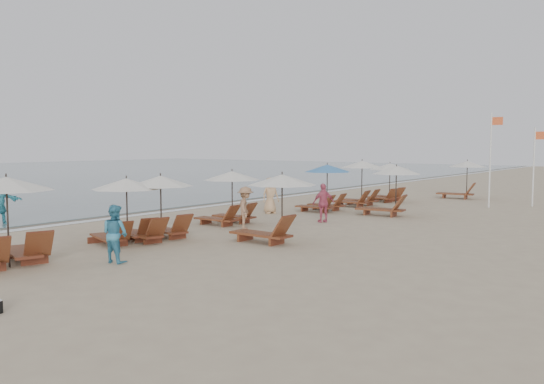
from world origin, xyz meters
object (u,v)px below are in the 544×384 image
Objects in this scene: beachgoer_mid_b at (246,208)px; beachgoer_far_a at (324,203)px; lounger_station_1 at (123,209)px; beachgoer_mid_a at (115,234)px; lounger_station_5 at (358,183)px; inland_station_0 at (272,203)px; inland_station_1 at (388,187)px; inland_station_2 at (462,177)px; lounger_station_6 at (387,180)px; lounger_station_2 at (156,208)px; beachgoer_far_b at (270,195)px; lounger_station_4 at (323,187)px; lounger_station_0 at (3,222)px; flag_pole_near at (491,156)px; lounger_station_3 at (228,197)px.

beachgoer_far_a is (1.29, 3.42, -0.01)m from beachgoer_mid_b.
lounger_station_1 reaches higher than beachgoer_mid_a.
lounger_station_5 is 11.80m from inland_station_0.
inland_station_1 is 1.01× the size of inland_station_2.
lounger_station_6 is at bearing 87.40° from lounger_station_1.
lounger_station_1 is 1.12m from lounger_station_2.
lounger_station_4 is at bearing -8.99° from beachgoer_far_b.
beachgoer_far_b is (-1.41, 13.25, -0.33)m from lounger_station_0.
lounger_station_6 is at bearing 88.64° from lounger_station_2.
inland_station_2 is (3.10, 20.73, 0.23)m from lounger_station_2.
lounger_station_1 is at bearing 127.25° from beachgoer_mid_b.
inland_station_1 is at bearing 90.66° from inland_station_0.
lounger_station_2 reaches higher than beachgoer_mid_b.
flag_pole_near is at bearing 47.66° from lounger_station_4.
lounger_station_0 is at bearing -91.20° from lounger_station_6.
lounger_station_3 is at bearing -94.82° from lounger_station_6.
lounger_station_2 is at bearing -90.24° from lounger_station_4.
lounger_station_5 is (0.66, 14.36, 0.07)m from lounger_station_1.
inland_station_2 is (3.06, 10.42, 0.14)m from lounger_station_4.
lounger_station_0 reaches higher than inland_station_2.
lounger_station_2 is 3.70m from beachgoer_mid_b.
lounger_station_4 reaches higher than beachgoer_far_a.
inland_station_0 and inland_station_1 have the same top height.
beachgoer_mid_b is (-2.41, -7.06, -0.47)m from inland_station_1.
inland_station_1 is at bearing -102.02° from beachgoer_mid_a.
beachgoer_mid_b is at bearing 76.83° from lounger_station_2.
inland_station_2 is at bearing 125.20° from flag_pole_near.
beachgoer_mid_b is at bearing -127.14° from beachgoer_far_b.
beachgoer_mid_a is 10.09m from beachgoer_far_a.
flag_pole_near is at bearing 74.74° from lounger_station_0.
beachgoer_mid_a is (-1.37, -13.73, -0.50)m from inland_station_1.
lounger_station_0 reaches higher than beachgoer_mid_b.
lounger_station_5 is 6.58m from beachgoer_far_a.
beachgoer_far_b is at bearing -74.22° from beachgoer_far_a.
lounger_station_6 is 1.54× the size of beachgoer_far_a.
flag_pole_near is (2.81, -3.98, 1.32)m from inland_station_2.
inland_station_0 reaches higher than lounger_station_3.
beachgoer_far_b is at bearing -108.47° from lounger_station_5.
lounger_station_1 is 1.55× the size of beachgoer_far_a.
lounger_station_0 reaches higher than beachgoer_far_b.
lounger_station_4 is 0.87× the size of inland_station_1.
lounger_station_2 is at bearing -106.98° from inland_station_1.
inland_station_1 is 7.47m from beachgoer_mid_b.
beachgoer_mid_b is at bearing -24.59° from lounger_station_3.
inland_station_1 is at bearing -89.12° from inland_station_2.
beachgoer_mid_b reaches higher than beachgoer_far_a.
lounger_station_0 is 0.58× the size of flag_pole_near.
lounger_station_0 reaches higher than lounger_station_4.
lounger_station_1 is 1.01× the size of lounger_station_6.
lounger_station_4 is at bearing -173.95° from inland_station_1.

